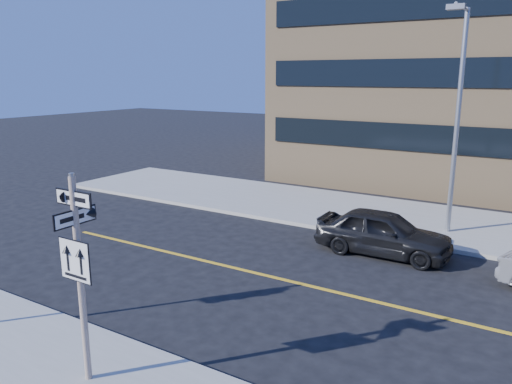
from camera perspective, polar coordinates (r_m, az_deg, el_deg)
The scene contains 5 objects.
ground at distance 12.40m, azimuth -9.34°, elevation -15.33°, with size 120.00×120.00×0.00m, color black.
sign_pole at distance 9.83m, azimuth -19.59°, elevation -8.16°, with size 0.92×0.92×4.06m.
parked_car_a at distance 17.27m, azimuth 14.33°, elevation -4.50°, with size 4.47×1.80×1.52m, color black.
streetlight_a at distance 19.20m, azimuth 22.02°, elevation 8.87°, with size 0.55×2.25×8.00m.
building_brick at distance 33.69m, azimuth 23.65°, elevation 17.44°, with size 18.00×18.00×18.00m, color tan.
Camera 1 is at (7.30, -8.12, 5.89)m, focal length 35.00 mm.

